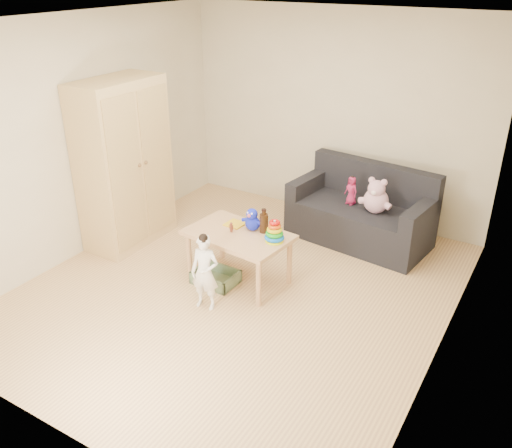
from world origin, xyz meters
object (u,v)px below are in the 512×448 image
Objects in this scene: wardrobe at (124,164)px; play_table at (239,257)px; toddler at (205,273)px; sofa at (359,223)px.

wardrobe is 1.83× the size of play_table.
play_table is 0.59m from toddler.
wardrobe reaches higher than play_table.
toddler is at bearing -90.72° from play_table.
wardrobe is at bearing 175.54° from play_table.
toddler is (1.62, -0.71, -0.59)m from wardrobe.
play_table is at bearing 79.29° from toddler.
play_table is (-0.75, -1.50, 0.05)m from sofa.
toddler is (-0.01, -0.58, 0.10)m from play_table.
play_table is 1.40× the size of toddler.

